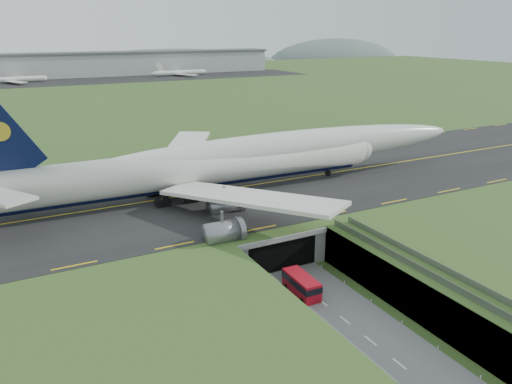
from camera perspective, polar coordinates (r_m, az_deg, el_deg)
ground at (r=73.50m, az=6.28°, el=-11.52°), size 900.00×900.00×0.00m
airfield_deck at (r=72.07m, az=6.36°, el=-9.44°), size 800.00×800.00×6.00m
trench_road at (r=68.29m, az=9.88°, el=-14.11°), size 12.00×75.00×0.20m
taxiway at (r=97.75m, az=-4.36°, el=0.13°), size 800.00×44.00×0.18m
tunnel_portal at (r=84.89m, az=0.08°, el=-4.66°), size 17.00×22.30×6.00m
guideway at (r=65.75m, az=24.29°, el=-11.67°), size 3.00×53.00×7.05m
jumbo_jet at (r=96.79m, az=-2.27°, el=3.57°), size 105.61×65.90×21.80m
shuttle_tram at (r=72.47m, az=5.21°, el=-10.52°), size 2.82×6.98×2.84m
cargo_terminal at (r=354.53m, az=-22.33°, el=13.25°), size 320.00×67.00×15.60m
distant_hills at (r=494.60m, az=-16.20°, el=12.80°), size 700.00×91.00×60.00m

